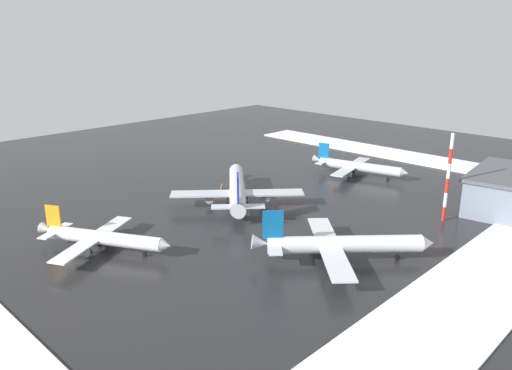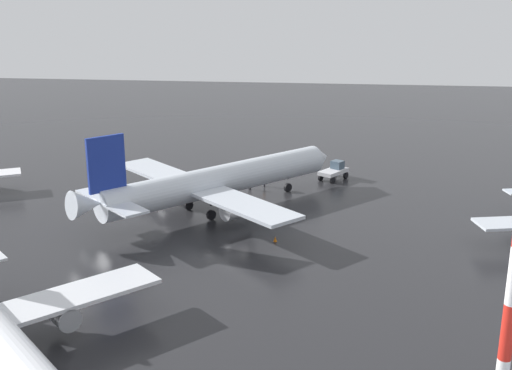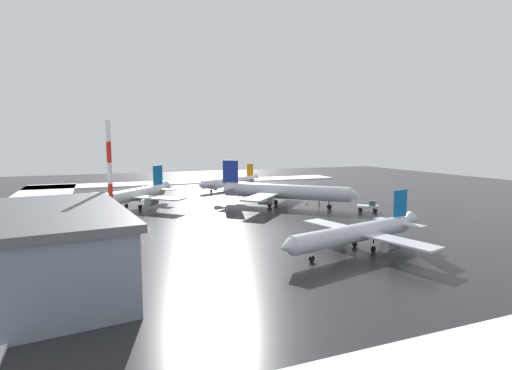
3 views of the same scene
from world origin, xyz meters
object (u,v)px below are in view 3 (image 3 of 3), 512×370
airplane_parked_starboard (281,191)px  antenna_mast (110,184)px  airplane_parked_portside (127,196)px  airplane_foreground_jet (230,182)px  ground_crew_near_tug (329,203)px  traffic_cone_wingtip_side (307,203)px  airplane_distant_tail (357,233)px  ground_crew_mid_apron (319,202)px  cargo_hangar (50,250)px  pushback_tug (369,206)px  traffic_cone_mid_line (306,204)px  traffic_cone_near_nose (260,213)px

airplane_parked_starboard → antenna_mast: antenna_mast is taller
airplane_parked_portside → airplane_foreground_jet: 43.50m
airplane_foreground_jet → ground_crew_near_tug: size_ratio=14.51×
traffic_cone_wingtip_side → antenna_mast: bearing=-63.5°
airplane_parked_portside → airplane_distant_tail: size_ratio=0.94×
ground_crew_mid_apron → traffic_cone_wingtip_side: bearing=122.6°
cargo_hangar → pushback_tug: bearing=106.0°
airplane_parked_starboard → airplane_foreground_jet: airplane_parked_starboard is taller
cargo_hangar → traffic_cone_mid_line: size_ratio=48.42×
antenna_mast → traffic_cone_mid_line: 52.73m
ground_crew_mid_apron → airplane_parked_starboard: bearing=173.1°
airplane_parked_portside → antenna_mast: antenna_mast is taller
ground_crew_near_tug → traffic_cone_wingtip_side: bearing=38.2°
airplane_parked_starboard → traffic_cone_near_nose: airplane_parked_starboard is taller
antenna_mast → traffic_cone_mid_line: antenna_mast is taller
ground_crew_near_tug → ground_crew_mid_apron: bearing=52.3°
airplane_parked_starboard → airplane_foreground_jet: 35.89m
traffic_cone_wingtip_side → ground_crew_mid_apron: bearing=21.0°
airplane_distant_tail → cargo_hangar: bearing=-13.4°
traffic_cone_near_nose → traffic_cone_mid_line: same height
airplane_distant_tail → ground_crew_mid_apron: size_ratio=16.12×
traffic_cone_near_nose → traffic_cone_mid_line: size_ratio=1.00×
airplane_parked_starboard → traffic_cone_near_nose: size_ratio=54.02×
ground_crew_near_tug → traffic_cone_wingtip_side: 6.11m
airplane_foreground_jet → ground_crew_mid_apron: (38.84, 10.32, -1.69)m
airplane_parked_starboard → antenna_mast: bearing=-107.0°
airplane_parked_portside → traffic_cone_wingtip_side: 43.79m
airplane_distant_tail → traffic_cone_wingtip_side: bearing=-123.4°
airplane_distant_tail → airplane_parked_starboard: bearing=-113.6°
airplane_parked_starboard → ground_crew_mid_apron: (2.99, 8.95, -2.67)m
airplane_parked_portside → traffic_cone_mid_line: airplane_parked_portside is taller
traffic_cone_near_nose → traffic_cone_wingtip_side: (-8.60, 16.50, 0.00)m
traffic_cone_near_nose → antenna_mast: bearing=-64.0°
airplane_distant_tail → airplane_foreground_jet: bearing=-107.9°
ground_crew_near_tug → traffic_cone_wingtip_side: (-5.26, -3.04, -0.70)m
airplane_parked_starboard → traffic_cone_wingtip_side: bearing=46.8°
airplane_distant_tail → traffic_cone_near_nose: 32.15m
pushback_tug → traffic_cone_near_nose: bearing=-159.9°
airplane_distant_tail → ground_crew_near_tug: 39.51m
ground_crew_mid_apron → cargo_hangar: (37.32, -55.63, 3.47)m
airplane_foreground_jet → airplane_parked_starboard: bearing=63.7°
airplane_distant_tail → airplane_parked_portside: bearing=-73.5°
traffic_cone_near_nose → traffic_cone_mid_line: bearing=116.2°
cargo_hangar → traffic_cone_mid_line: 66.87m
antenna_mast → traffic_cone_wingtip_side: (-23.70, 47.44, -9.28)m
ground_crew_near_tug → traffic_cone_near_nose: bearing=107.8°
airplane_parked_portside → ground_crew_mid_apron: bearing=119.0°
antenna_mast → cargo_hangar: size_ratio=0.72×
antenna_mast → airplane_foreground_jet: bearing=146.9°
ground_crew_near_tug → traffic_cone_mid_line: bearing=49.6°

